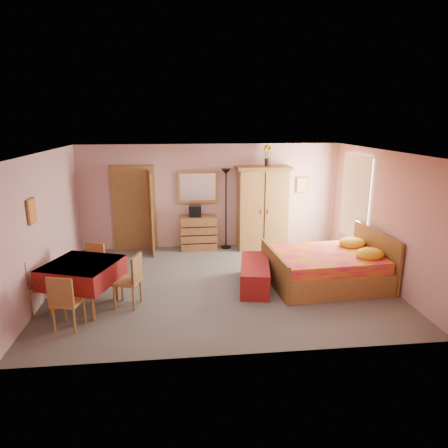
{
  "coord_description": "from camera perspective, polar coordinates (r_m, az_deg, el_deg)",
  "views": [
    {
      "loc": [
        -0.73,
        -7.37,
        3.18
      ],
      "look_at": [
        0.1,
        0.3,
        1.15
      ],
      "focal_mm": 32.0,
      "sensor_mm": 36.0,
      "label": 1
    }
  ],
  "objects": [
    {
      "name": "picture_left",
      "position": [
        7.36,
        -25.82,
        1.66
      ],
      "size": [
        0.04,
        0.32,
        0.42
      ],
      "primitive_type": "cube",
      "color": "orange",
      "rests_on": "wall_left"
    },
    {
      "name": "chair_east",
      "position": [
        7.19,
        -13.7,
        -7.84
      ],
      "size": [
        0.52,
        0.52,
        0.94
      ],
      "primitive_type": "cube",
      "rotation": [
        0.0,
        0.0,
        1.31
      ],
      "color": "#AA7939",
      "rests_on": "floor"
    },
    {
      "name": "picture_back",
      "position": [
        10.44,
        11.11,
        5.48
      ],
      "size": [
        0.3,
        0.04,
        0.4
      ],
      "primitive_type": "cube",
      "color": "#D8BF59",
      "rests_on": "wall_back"
    },
    {
      "name": "floor_lamp",
      "position": [
        9.95,
        0.28,
        2.13
      ],
      "size": [
        0.33,
        0.33,
        2.01
      ],
      "primitive_type": "cube",
      "rotation": [
        0.0,
        0.0,
        -0.34
      ],
      "color": "black",
      "rests_on": "floor"
    },
    {
      "name": "wall_front",
      "position": [
        5.27,
        2.22,
        -6.16
      ],
      "size": [
        6.5,
        0.1,
        2.6
      ],
      "primitive_type": "cube",
      "color": "tan",
      "rests_on": "floor"
    },
    {
      "name": "sunflower_vase",
      "position": [
        9.87,
        6.24,
        9.7
      ],
      "size": [
        0.21,
        0.21,
        0.5
      ],
      "primitive_type": "cube",
      "rotation": [
        0.0,
        0.0,
        0.06
      ],
      "color": "yellow",
      "rests_on": "wardrobe"
    },
    {
      "name": "stereo",
      "position": [
        9.85,
        -4.15,
        1.86
      ],
      "size": [
        0.31,
        0.23,
        0.28
      ],
      "primitive_type": "cube",
      "rotation": [
        0.0,
        0.0,
        -0.05
      ],
      "color": "black",
      "rests_on": "chest_of_drawers"
    },
    {
      "name": "doorway",
      "position": [
        10.14,
        -12.67,
        2.11
      ],
      "size": [
        1.06,
        0.12,
        2.15
      ],
      "primitive_type": "cube",
      "color": "#9E6B35",
      "rests_on": "floor"
    },
    {
      "name": "chair_north",
      "position": [
        8.01,
        -18.52,
        -5.99
      ],
      "size": [
        0.54,
        0.54,
        0.89
      ],
      "primitive_type": "cube",
      "rotation": [
        0.0,
        0.0,
        2.72
      ],
      "color": "#A67438",
      "rests_on": "floor"
    },
    {
      "name": "chair_west",
      "position": [
        7.47,
        -24.71,
        -7.82
      ],
      "size": [
        0.56,
        0.56,
        0.97
      ],
      "primitive_type": "cube",
      "rotation": [
        0.0,
        0.0,
        -1.25
      ],
      "color": "#9B6734",
      "rests_on": "floor"
    },
    {
      "name": "chest_of_drawers",
      "position": [
        10.01,
        -3.63,
        -1.26
      ],
      "size": [
        0.9,
        0.46,
        0.85
      ],
      "primitive_type": "cube",
      "rotation": [
        0.0,
        0.0,
        0.01
      ],
      "color": "brown",
      "rests_on": "floor"
    },
    {
      "name": "floor",
      "position": [
        8.06,
        -0.48,
        -8.5
      ],
      "size": [
        6.5,
        6.5,
        0.0
      ],
      "primitive_type": "plane",
      "color": "#66635A",
      "rests_on": "ground"
    },
    {
      "name": "ceiling",
      "position": [
        7.43,
        -0.53,
        10.27
      ],
      "size": [
        6.5,
        6.5,
        0.0
      ],
      "primitive_type": "plane",
      "rotation": [
        3.14,
        0.0,
        0.0
      ],
      "color": "brown",
      "rests_on": "wall_back"
    },
    {
      "name": "dining_table",
      "position": [
        7.38,
        -19.43,
        -8.21
      ],
      "size": [
        1.42,
        1.42,
        0.82
      ],
      "primitive_type": "cube",
      "rotation": [
        0.0,
        0.0,
        -0.34
      ],
      "color": "maroon",
      "rests_on": "floor"
    },
    {
      "name": "wall_back",
      "position": [
        10.07,
        -1.92,
        3.98
      ],
      "size": [
        6.5,
        0.1,
        2.6
      ],
      "primitive_type": "cube",
      "color": "tan",
      "rests_on": "floor"
    },
    {
      "name": "wall_right",
      "position": [
        8.58,
        21.64,
        1.04
      ],
      "size": [
        0.1,
        5.0,
        2.6
      ],
      "primitive_type": "cube",
      "color": "tan",
      "rests_on": "floor"
    },
    {
      "name": "wall_left",
      "position": [
        8.01,
        -24.32,
        -0.16
      ],
      "size": [
        0.1,
        5.0,
        2.6
      ],
      "primitive_type": "cube",
      "color": "tan",
      "rests_on": "floor"
    },
    {
      "name": "chair_south",
      "position": [
        6.75,
        -21.39,
        -10.18
      ],
      "size": [
        0.5,
        0.5,
        0.91
      ],
      "primitive_type": "cube",
      "rotation": [
        0.0,
        0.0,
        -0.24
      ],
      "color": "#AA7939",
      "rests_on": "floor"
    },
    {
      "name": "bed",
      "position": [
        8.16,
        14.35,
        -4.8
      ],
      "size": [
        2.32,
        1.88,
        1.03
      ],
      "primitive_type": "cube",
      "rotation": [
        0.0,
        0.0,
        0.06
      ],
      "color": "#D51453",
      "rests_on": "floor"
    },
    {
      "name": "wardrobe",
      "position": [
        10.0,
        5.48,
        2.31
      ],
      "size": [
        1.33,
        0.7,
        2.08
      ],
      "primitive_type": "cube",
      "rotation": [
        0.0,
        0.0,
        0.01
      ],
      "color": "#AF7A3B",
      "rests_on": "floor"
    },
    {
      "name": "wall_mirror",
      "position": [
        9.97,
        -3.79,
        5.3
      ],
      "size": [
        1.03,
        0.06,
        0.81
      ],
      "primitive_type": "cube",
      "rotation": [
        0.0,
        0.0,
        0.0
      ],
      "color": "white",
      "rests_on": "wall_back"
    },
    {
      "name": "bench",
      "position": [
        7.88,
        4.42,
        -7.2
      ],
      "size": [
        0.78,
        1.52,
        0.48
      ],
      "primitive_type": "cube",
      "rotation": [
        0.0,
        0.0,
        -0.18
      ],
      "color": "maroon",
      "rests_on": "floor"
    },
    {
      "name": "window",
      "position": [
        9.59,
        18.24,
        3.61
      ],
      "size": [
        0.08,
        1.4,
        1.95
      ],
      "primitive_type": "cube",
      "color": "white",
      "rests_on": "wall_right"
    }
  ]
}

